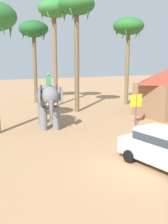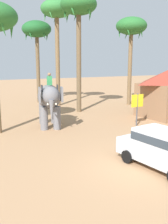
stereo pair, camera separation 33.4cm
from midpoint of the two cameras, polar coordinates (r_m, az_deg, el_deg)
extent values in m
plane|color=tan|center=(11.88, 14.39, -11.78)|extent=(120.00, 120.00, 0.00)
cube|color=#B7BABF|center=(11.66, 18.09, -8.85)|extent=(2.21, 4.28, 0.76)
cube|color=#B7BABF|center=(11.50, 17.90, -5.45)|extent=(1.82, 2.28, 0.64)
cube|color=#2D3842|center=(11.50, 17.90, -5.45)|extent=(1.84, 2.30, 0.35)
cylinder|color=black|center=(13.15, 15.83, -8.17)|extent=(0.26, 0.62, 0.60)
cylinder|color=black|center=(11.95, 10.54, -9.91)|extent=(0.26, 0.62, 0.60)
ellipsoid|color=slate|center=(18.07, -7.40, 3.45)|extent=(2.36, 3.41, 1.70)
cylinder|color=slate|center=(17.44, -5.59, -1.31)|extent=(0.52, 0.52, 1.60)
cylinder|color=slate|center=(17.37, -8.48, -1.44)|extent=(0.52, 0.52, 1.60)
cylinder|color=slate|center=(19.25, -6.22, -0.13)|extent=(0.52, 0.52, 1.60)
cylinder|color=slate|center=(19.18, -8.84, -0.24)|extent=(0.52, 0.52, 1.60)
ellipsoid|color=slate|center=(16.43, -6.95, 3.73)|extent=(1.32, 1.25, 1.20)
cube|color=slate|center=(16.60, -4.50, 4.03)|extent=(0.33, 0.80, 0.96)
cube|color=slate|center=(16.47, -9.49, 3.85)|extent=(0.33, 0.80, 0.96)
cone|color=slate|center=(16.15, -6.72, 0.01)|extent=(0.44, 0.44, 1.60)
cone|color=beige|center=(16.13, -5.86, 1.82)|extent=(0.26, 0.57, 0.21)
cone|color=beige|center=(16.08, -7.70, 1.75)|extent=(0.26, 0.57, 0.21)
cube|color=#338C4C|center=(17.10, -7.26, 7.06)|extent=(0.39, 0.32, 0.60)
sphere|color=#8E6647|center=(17.08, -7.30, 8.46)|extent=(0.22, 0.22, 0.22)
cylinder|color=#333338|center=(17.20, -5.48, 5.28)|extent=(0.12, 0.12, 0.55)
cylinder|color=#333338|center=(17.12, -8.96, 5.16)|extent=(0.12, 0.12, 0.55)
cone|color=#286B2D|center=(17.26, -15.51, 18.17)|extent=(0.40, 0.92, 1.64)
cone|color=#286B2D|center=(15.99, -17.66, 18.64)|extent=(0.91, 0.57, 1.67)
cylinder|color=brown|center=(29.23, -10.05, 9.87)|extent=(0.42, 0.42, 7.92)
ellipsoid|color=#1E5B28|center=(29.44, -10.34, 17.99)|extent=(3.20, 3.20, 1.80)
cone|color=#1E5B28|center=(29.76, -8.00, 17.02)|extent=(0.40, 0.92, 1.64)
cone|color=#1E5B28|center=(30.57, -10.27, 16.79)|extent=(0.91, 0.57, 1.67)
cone|color=#1E5B28|center=(29.78, -12.59, 16.86)|extent=(0.73, 0.83, 1.69)
cone|color=#1E5B28|center=(28.43, -11.82, 17.17)|extent=(0.73, 0.83, 1.69)
cone|color=#1E5B28|center=(28.42, -8.84, 17.27)|extent=(0.91, 0.57, 1.67)
cylinder|color=brown|center=(27.77, 10.69, 9.91)|extent=(0.42, 0.42, 8.04)
ellipsoid|color=#286B2D|center=(28.01, 11.02, 18.57)|extent=(3.20, 3.20, 1.80)
cone|color=#286B2D|center=(28.69, 12.95, 17.31)|extent=(0.40, 0.92, 1.64)
cone|color=#286B2D|center=(29.07, 10.13, 17.34)|extent=(0.91, 0.57, 1.67)
cone|color=#286B2D|center=(27.93, 8.40, 17.64)|extent=(0.73, 0.83, 1.69)
cone|color=#286B2D|center=(26.80, 10.24, 17.86)|extent=(0.73, 0.83, 1.69)
cone|color=#286B2D|center=(27.30, 13.17, 17.63)|extent=(0.91, 0.57, 1.67)
cylinder|color=brown|center=(26.79, -5.63, 11.69)|extent=(0.44, 0.44, 9.62)
ellipsoid|color=#337A38|center=(27.29, -5.85, 22.26)|extent=(3.20, 3.20, 1.80)
cone|color=#337A38|center=(27.67, -3.35, 21.09)|extent=(0.40, 0.92, 1.64)
cone|color=#337A38|center=(28.38, -5.99, 20.80)|extent=(0.91, 0.57, 1.67)
cone|color=#337A38|center=(27.52, -8.42, 21.05)|extent=(0.73, 0.83, 1.69)
cone|color=#337A38|center=(26.21, -7.34, 21.58)|extent=(0.73, 0.83, 1.69)
cone|color=#337A38|center=(26.31, -4.03, 21.60)|extent=(0.91, 0.57, 1.67)
cylinder|color=brown|center=(23.22, -0.76, 11.41)|extent=(0.43, 0.43, 9.29)
ellipsoid|color=#286B2D|center=(23.73, -0.80, 23.18)|extent=(3.20, 3.20, 1.80)
cone|color=#286B2D|center=(24.19, 1.95, 21.74)|extent=(0.40, 0.92, 1.64)
cone|color=#286B2D|center=(24.80, -1.24, 21.48)|extent=(0.91, 0.57, 1.67)
cone|color=#286B2D|center=(23.86, -3.86, 21.87)|extent=(0.73, 0.83, 1.69)
cone|color=#286B2D|center=(22.60, -2.31, 22.49)|extent=(0.73, 0.83, 1.69)
cone|color=#286B2D|center=(22.81, 1.50, 22.39)|extent=(0.91, 0.57, 1.67)
cube|color=#8C6647|center=(22.63, 18.85, 2.57)|extent=(4.63, 3.88, 2.80)
cylinder|color=#4C4C51|center=(18.63, 12.41, 0.54)|extent=(0.10, 0.10, 2.40)
cube|color=yellow|center=(18.52, 12.49, 2.52)|extent=(1.00, 0.08, 0.90)
camera|label=1|loc=(0.17, -89.37, 0.12)|focal=40.41mm
camera|label=2|loc=(0.17, 90.63, -0.12)|focal=40.41mm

